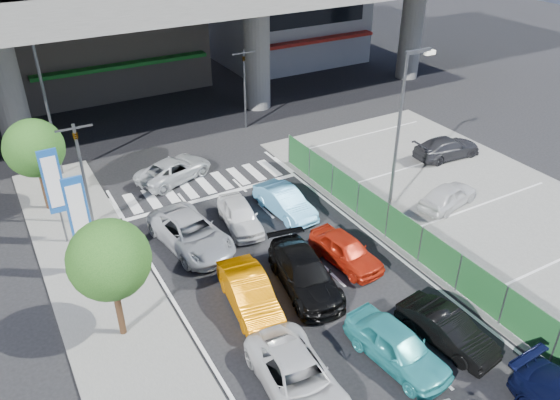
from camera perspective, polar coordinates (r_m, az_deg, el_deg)
ground at (r=20.63m, az=6.78°, el=-13.80°), size 120.00×120.00×0.00m
parking_lot at (r=28.29m, az=22.74°, el=-2.51°), size 12.00×28.00×0.06m
sidewalk_left at (r=21.23m, az=-16.00°, el=-13.25°), size 4.00×30.00×0.12m
fence_run at (r=23.48m, az=16.09°, el=-5.79°), size 0.16×22.00×1.80m
traffic_light_left at (r=25.92m, az=-20.32°, el=4.88°), size 1.60×1.24×5.20m
traffic_light_right at (r=35.49m, az=-3.78°, el=13.44°), size 1.60×1.24×5.20m
street_lamp_right at (r=25.90m, az=12.67°, el=8.09°), size 1.65×0.22×8.00m
street_lamp_left at (r=31.19m, az=-23.12°, el=10.24°), size 1.65×0.22×8.00m
signboard_near at (r=22.65m, az=-20.29°, el=-1.43°), size 0.80×0.14×4.70m
signboard_far at (r=25.25m, az=-22.56°, el=1.49°), size 0.80×0.14×4.70m
tree_near at (r=19.15m, az=-17.41°, el=-6.00°), size 2.80×2.80×4.80m
tree_far at (r=28.29m, az=-24.30°, el=4.94°), size 2.80×2.80×4.80m
sedan_white_mid_left at (r=18.25m, az=1.90°, el=-18.13°), size 2.51×4.80×1.29m
taxi_teal_mid at (r=19.54m, az=12.12°, el=-14.69°), size 2.07×4.21×1.38m
hatch_black_mid_right at (r=20.66m, az=17.04°, el=-12.80°), size 1.85×3.90×1.23m
taxi_orange_left at (r=21.16m, az=-3.20°, el=-9.72°), size 2.00×4.34×1.38m
sedan_black_mid at (r=22.10m, az=2.60°, el=-7.66°), size 2.69×5.01×1.38m
taxi_orange_right at (r=23.59m, az=6.90°, el=-5.24°), size 1.89×3.86×1.27m
wagon_silver_front_left at (r=24.73m, az=-9.30°, el=-3.43°), size 2.94×5.23×1.38m
sedan_white_front_mid at (r=25.85m, az=-4.21°, el=-1.59°), size 2.01×3.88×1.26m
kei_truck_front_right at (r=26.80m, az=0.51°, el=-0.19°), size 1.68×4.02×1.29m
crossing_wagon_silver at (r=30.45m, az=-11.01°, el=3.14°), size 4.80×3.39×1.21m
parked_sedan_white at (r=28.56m, az=17.16°, el=0.45°), size 3.81×2.19×1.22m
parked_sedan_dgrey at (r=33.75m, az=17.04°, el=5.26°), size 4.32×1.98×1.23m
traffic_cone at (r=27.07m, az=11.56°, el=-1.20°), size 0.44×0.44×0.64m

